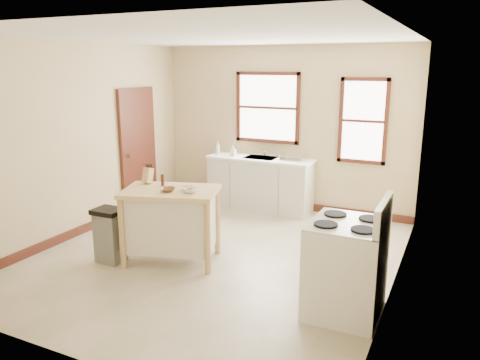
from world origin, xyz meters
name	(u,v)px	position (x,y,z in m)	size (l,w,h in m)	color
floor	(216,256)	(0.00, 0.00, 0.00)	(5.00, 5.00, 0.00)	#C1B099
ceiling	(213,36)	(0.00, 0.00, 2.80)	(5.00, 5.00, 0.00)	white
wall_back	(284,129)	(0.00, 2.50, 1.40)	(4.50, 0.04, 2.80)	beige
wall_left	(79,140)	(-2.25, 0.00, 1.40)	(0.04, 5.00, 2.80)	beige
wall_right	(401,169)	(2.25, 0.00, 1.40)	(0.04, 5.00, 2.80)	beige
window_main	(268,108)	(-0.30, 2.48, 1.75)	(1.17, 0.06, 1.22)	#351A0E
window_side	(363,121)	(1.35, 2.48, 1.60)	(0.77, 0.06, 1.37)	#351A0E
door_left	(138,150)	(-2.21, 1.30, 1.05)	(0.06, 0.90, 2.10)	#351A0E
baseboard_back	(281,203)	(0.00, 2.47, 0.06)	(4.50, 0.04, 0.12)	#351A0E
baseboard_left	(88,227)	(-2.22, 0.00, 0.06)	(0.04, 5.00, 0.12)	#351A0E
sink_counter	(260,183)	(-0.30, 2.20, 0.46)	(1.86, 0.62, 0.92)	silver
faucet	(265,149)	(-0.30, 2.38, 1.03)	(0.03, 0.03, 0.22)	silver
soap_bottle_a	(218,148)	(-1.14, 2.19, 1.03)	(0.08, 0.08, 0.22)	#B2B2B2
soap_bottle_b	(233,151)	(-0.79, 2.12, 1.01)	(0.08, 0.08, 0.18)	#B2B2B2
dish_rack	(293,157)	(0.29, 2.20, 0.97)	(0.40, 0.30, 0.10)	silver
kitchen_island	(172,226)	(-0.43, -0.38, 0.48)	(1.17, 0.74, 0.96)	#F0D68D
knife_block	(148,176)	(-0.86, -0.25, 1.06)	(0.10, 0.10, 0.20)	tan
pepper_grinder	(163,180)	(-0.62, -0.27, 1.03)	(0.04, 0.04, 0.15)	#452712
bowl_a	(168,190)	(-0.40, -0.47, 0.98)	(0.18, 0.18, 0.04)	brown
bowl_b	(188,189)	(-0.21, -0.30, 0.97)	(0.14, 0.14, 0.04)	brown
bowl_c	(190,190)	(-0.12, -0.40, 0.98)	(0.18, 0.18, 0.06)	white
trash_bin	(110,235)	(-1.13, -0.74, 0.35)	(0.36, 0.31, 0.71)	gray
gas_stove	(347,256)	(1.88, -0.70, 0.62)	(0.77, 0.79, 1.24)	white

